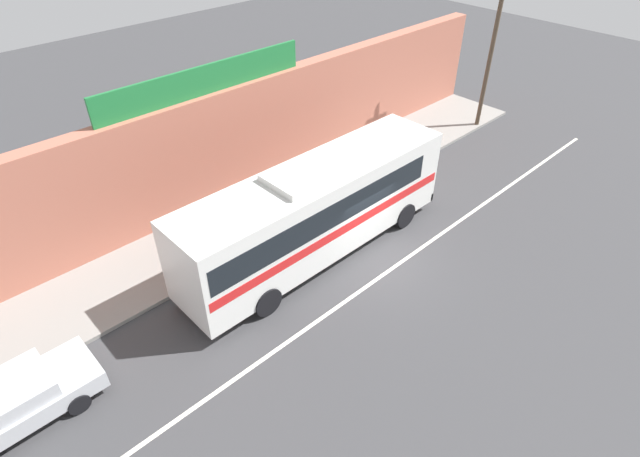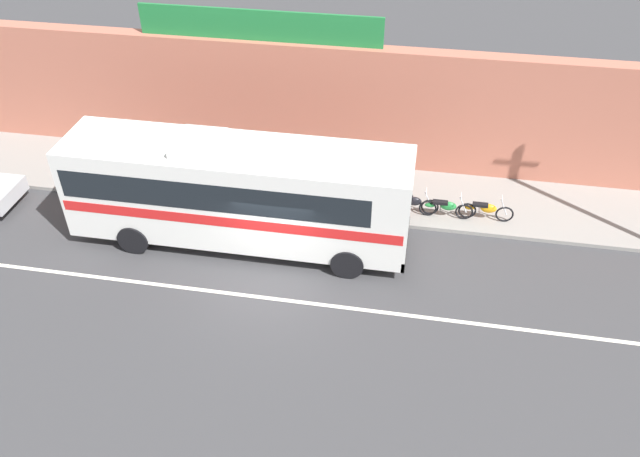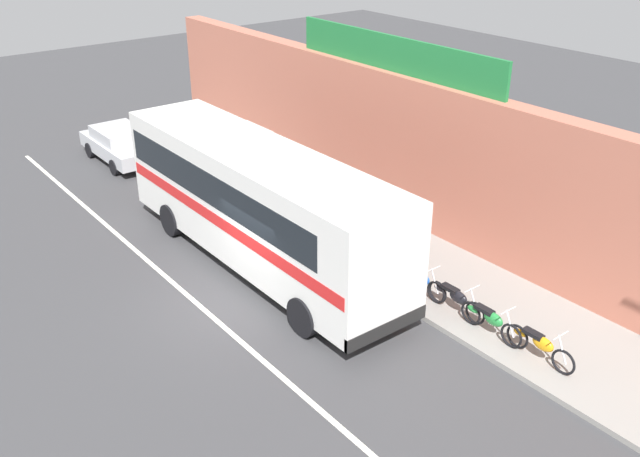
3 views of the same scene
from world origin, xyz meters
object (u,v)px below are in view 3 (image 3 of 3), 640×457
(motorcycle_green, at_px, (539,344))
(motorcycle_red, at_px, (455,298))
(pedestrian_by_curb, at_px, (336,201))
(parked_car, at_px, (121,144))
(pedestrian_far_left, at_px, (305,175))
(motorcycle_orange, at_px, (490,320))
(intercity_bus, at_px, (256,198))
(motorcycle_black, at_px, (419,279))

(motorcycle_green, bearing_deg, motorcycle_red, -179.84)
(motorcycle_red, distance_m, pedestrian_by_curb, 5.68)
(parked_car, relative_size, motorcycle_red, 2.23)
(motorcycle_green, xyz_separation_m, pedestrian_far_left, (-10.59, 1.16, 0.56))
(motorcycle_orange, bearing_deg, motorcycle_green, 3.94)
(parked_car, bearing_deg, pedestrian_by_curb, 14.30)
(intercity_bus, relative_size, motorcycle_orange, 5.88)
(motorcycle_green, bearing_deg, parked_car, -173.66)
(intercity_bus, height_order, motorcycle_black, intercity_bus)
(motorcycle_black, distance_m, pedestrian_far_left, 6.89)
(pedestrian_far_left, relative_size, pedestrian_by_curb, 0.97)
(parked_car, xyz_separation_m, motorcycle_green, (18.64, 2.07, -0.17))
(intercity_bus, distance_m, pedestrian_by_curb, 3.11)
(parked_car, relative_size, pedestrian_by_curb, 2.45)
(motorcycle_red, bearing_deg, parked_car, -172.69)
(parked_car, xyz_separation_m, motorcycle_black, (14.81, 2.01, -0.17))
(intercity_bus, bearing_deg, motorcycle_black, 28.35)
(motorcycle_black, height_order, pedestrian_far_left, pedestrian_far_left)
(motorcycle_green, height_order, pedestrian_by_curb, pedestrian_by_curb)
(motorcycle_orange, height_order, pedestrian_by_curb, pedestrian_by_curb)
(intercity_bus, height_order, parked_car, intercity_bus)
(parked_car, xyz_separation_m, motorcycle_orange, (17.27, 1.98, -0.17))
(motorcycle_black, xyz_separation_m, motorcycle_orange, (2.46, -0.04, 0.00))
(motorcycle_orange, bearing_deg, pedestrian_by_curb, 174.25)
(motorcycle_red, distance_m, motorcycle_black, 1.26)
(motorcycle_red, xyz_separation_m, pedestrian_far_left, (-8.02, 1.17, 0.56))
(motorcycle_red, xyz_separation_m, pedestrian_by_curb, (-5.62, 0.60, 0.59))
(motorcycle_green, distance_m, pedestrian_by_curb, 8.24)
(motorcycle_green, distance_m, pedestrian_far_left, 10.67)
(motorcycle_orange, xyz_separation_m, pedestrian_by_curb, (-6.83, 0.69, 0.59))
(motorcycle_green, xyz_separation_m, motorcycle_orange, (-1.37, -0.09, 0.00))
(parked_car, height_order, motorcycle_orange, parked_car)
(pedestrian_by_curb, bearing_deg, motorcycle_red, -6.09)
(motorcycle_green, bearing_deg, motorcycle_black, -179.14)
(pedestrian_far_left, distance_m, pedestrian_by_curb, 2.46)
(intercity_bus, bearing_deg, pedestrian_by_curb, 90.98)
(motorcycle_green, bearing_deg, pedestrian_far_left, 173.73)
(parked_car, bearing_deg, motorcycle_black, 7.74)
(parked_car, relative_size, motorcycle_orange, 2.27)
(parked_car, distance_m, motorcycle_black, 14.95)
(motorcycle_black, bearing_deg, motorcycle_red, 2.29)
(motorcycle_green, relative_size, pedestrian_by_curb, 1.08)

